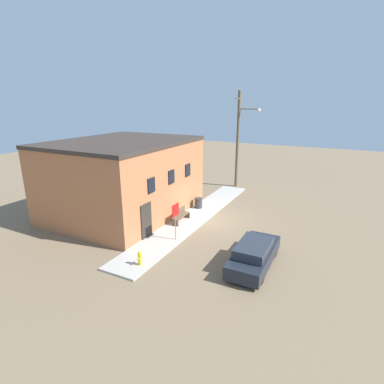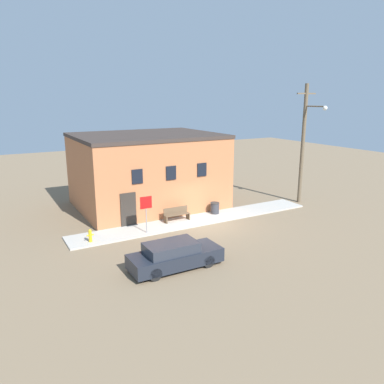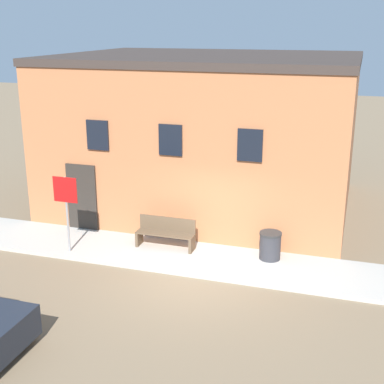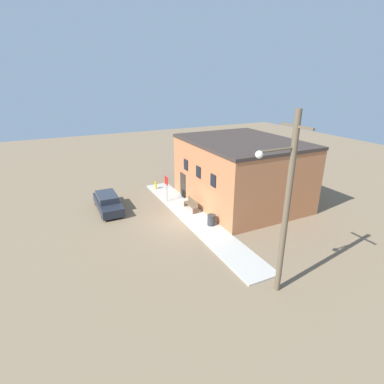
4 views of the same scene
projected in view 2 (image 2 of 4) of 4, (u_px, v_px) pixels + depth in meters
ground_plane at (206, 225)px, 23.70m from camera, size 80.00×80.00×0.00m
sidewalk at (198, 220)px, 24.59m from camera, size 16.79×2.13×0.10m
brick_building at (147, 170)px, 27.53m from camera, size 10.00×8.03×5.34m
fire_hydrant at (90, 236)px, 20.62m from camera, size 0.38×0.18×0.73m
stop_sign at (146, 207)px, 21.76m from camera, size 0.72×0.06×2.21m
bench at (176, 214)px, 24.18m from camera, size 1.71×0.44×0.89m
trash_bin at (215, 208)px, 25.72m from camera, size 0.61×0.61×0.77m
utility_pole at (304, 141)px, 27.80m from camera, size 1.80×2.11×8.86m
parked_car at (175, 256)px, 17.62m from camera, size 4.45×1.65×1.30m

